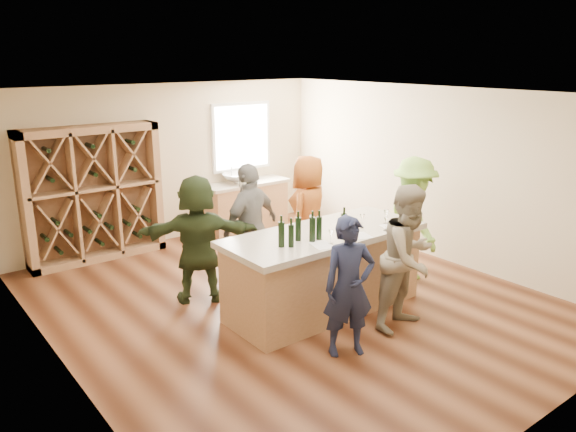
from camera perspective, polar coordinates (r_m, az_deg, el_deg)
floor at (r=7.87m, az=0.32°, el=-8.88°), size 6.00×7.00×0.10m
ceiling at (r=7.14m, az=0.36°, el=12.72°), size 6.00×7.00×0.10m
wall_back at (r=10.33m, az=-11.97°, el=5.31°), size 6.00×0.10×2.80m
wall_front at (r=5.21m, az=25.40°, el=-6.59°), size 6.00×0.10×2.80m
wall_left at (r=6.06m, az=-23.00°, el=-3.21°), size 0.10×7.00×2.80m
wall_right at (r=9.52m, az=14.98°, el=4.21°), size 0.10×7.00×2.80m
window_frame at (r=10.94m, az=-4.77°, el=8.05°), size 1.30×0.06×1.30m
window_pane at (r=10.91m, az=-4.66°, el=8.03°), size 1.18×0.01×1.18m
wine_rack at (r=9.59m, az=-19.17°, el=2.11°), size 2.20×0.45×2.20m
back_counter_base at (r=10.92m, az=-4.27°, el=0.98°), size 1.60×0.58×0.86m
back_counter_top at (r=10.81m, az=-4.32°, el=3.33°), size 1.70×0.62×0.06m
sink at (r=10.68m, az=-5.23°, el=3.83°), size 0.54×0.54×0.19m
faucet at (r=10.82m, az=-5.75°, el=4.28°), size 0.02×0.02×0.30m
tasting_counter_base at (r=7.42m, az=3.65°, el=-5.86°), size 2.60×1.00×1.00m
tasting_counter_top at (r=7.24m, az=3.73°, el=-1.89°), size 2.72×1.12×0.08m
wine_bottle_a at (r=6.60m, az=-0.68°, el=-1.89°), size 0.10×0.10×0.30m
wine_bottle_b at (r=6.60m, az=0.32°, el=-2.02°), size 0.07×0.07×0.27m
wine_bottle_c at (r=6.83m, az=1.04°, el=-1.33°), size 0.07×0.07×0.29m
wine_bottle_d at (r=6.79m, az=2.49°, el=-1.38°), size 0.10×0.10×0.31m
wine_bottle_e at (r=6.88m, az=3.17°, el=-1.22°), size 0.09×0.09×0.29m
wine_glass_a at (r=6.74m, az=4.38°, el=-2.18°), size 0.07×0.07×0.16m
wine_glass_b at (r=7.01m, az=6.81°, el=-1.51°), size 0.07×0.07×0.17m
wine_glass_c at (r=7.34m, az=9.91°, el=-0.85°), size 0.08×0.08×0.16m
wine_glass_d at (r=7.41m, az=7.54°, el=-0.51°), size 0.08×0.08×0.18m
wine_glass_e at (r=7.65m, az=9.92°, el=-0.04°), size 0.08×0.08×0.19m
tasting_menu_a at (r=6.72m, az=3.46°, el=-2.95°), size 0.30×0.36×0.00m
tasting_menu_b at (r=7.11m, az=7.50°, el=-1.98°), size 0.27×0.32×0.00m
tasting_menu_c at (r=7.51m, az=10.50°, el=-1.13°), size 0.31×0.37×0.00m
person_near_left at (r=6.27m, az=6.21°, el=-7.16°), size 0.71×0.63×1.61m
person_near_right at (r=6.96m, az=12.19°, el=-4.16°), size 0.94×0.60×1.81m
person_server at (r=8.57m, az=12.59°, el=-0.22°), size 0.98×1.31×1.84m
person_far_mid at (r=8.01m, az=-3.81°, el=-1.06°), size 1.18×0.81×1.83m
person_far_right at (r=8.68m, az=2.07°, el=0.26°), size 1.04×0.89×1.81m
person_far_left at (r=7.65m, az=-9.14°, el=-2.28°), size 1.72×1.32×1.77m
wine_bottle_f at (r=7.00m, az=5.69°, el=-0.93°), size 0.07×0.07×0.30m
wine_glass_f at (r=7.31m, az=2.42°, el=-0.62°), size 0.07×0.07×0.18m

